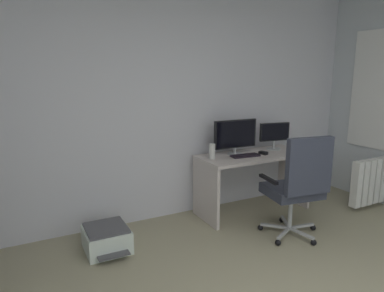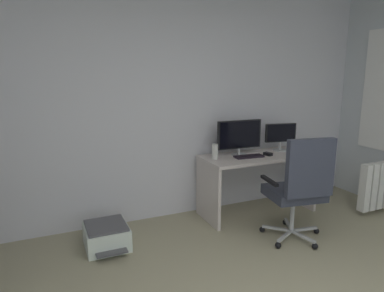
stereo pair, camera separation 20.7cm
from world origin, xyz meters
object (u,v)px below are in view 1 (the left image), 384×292
Objects in this scene: monitor_main at (235,135)px; printer at (107,238)px; monitor_secondary at (275,134)px; keyboard at (245,156)px; computer_mouse at (263,153)px; radiator at (380,180)px; desk at (253,170)px; office_chair at (298,183)px; desktop_speaker at (212,151)px.

monitor_main is 1.10× the size of printer.
monitor_secondary is 1.18× the size of keyboard.
keyboard is (0.05, -0.14, -0.23)m from monitor_main.
radiator is (1.45, -0.55, -0.39)m from computer_mouse.
computer_mouse reaches higher than desk.
office_chair is 1.10× the size of radiator.
radiator is at bearing -17.13° from desktop_speaker.
monitor_main reaches higher than monitor_secondary.
computer_mouse is (0.26, -0.01, 0.01)m from keyboard.
monitor_secondary is 0.60m from keyboard.
desktop_speaker is (-0.35, -0.05, -0.15)m from monitor_main.
monitor_main reaches higher than keyboard.
monitor_main is 0.27m from keyboard.
keyboard is 3.40× the size of computer_mouse.
monitor_main is 0.52× the size of office_chair.
radiator is (1.71, -0.56, -0.38)m from keyboard.
keyboard is at bearing -70.92° from monitor_main.
office_chair reaches higher than desktop_speaker.
printer is at bearing 168.94° from computer_mouse.
office_chair is (-0.15, -0.74, -0.14)m from computer_mouse.
printer is at bearing 159.40° from office_chair.
desktop_speaker is 2.25m from radiator.
desk is 2.67× the size of printer.
monitor_main is 0.97m from office_chair.
office_chair reaches higher than printer.
monitor_main is 0.57× the size of radiator.
desk is 1.67m from radiator.
computer_mouse is at bearing -152.62° from monitor_secondary.
desk is 8.03× the size of desktop_speaker.
monitor_secondary is at bearing 13.10° from desk.
monitor_main is at bearing -179.98° from monitor_secondary.
printer is (-1.93, -0.08, -0.62)m from computer_mouse.
radiator is at bearing -13.62° from keyboard.
printer is at bearing 172.07° from radiator.
keyboard is 1.78m from printer.
radiator is at bearing -7.93° from printer.
desk is 1.89m from printer.
monitor_secondary is at bearing 0.02° from monitor_main.
printer is (-1.62, -0.23, -0.84)m from monitor_main.
computer_mouse is at bearing -34.06° from desk.
keyboard is at bearing -13.27° from desktop_speaker.
printer is 3.42m from radiator.
desk is at bearing 85.51° from office_chair.
keyboard is 0.26m from computer_mouse.
desk is at bearing -166.90° from monitor_secondary.
office_chair is (-0.44, -0.89, -0.33)m from monitor_secondary.
desktop_speaker reaches higher than radiator.
monitor_secondary is at bearing 2.90° from desktop_speaker.
office_chair is (0.15, -0.89, -0.36)m from monitor_main.
desk is at bearing 158.49° from radiator.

